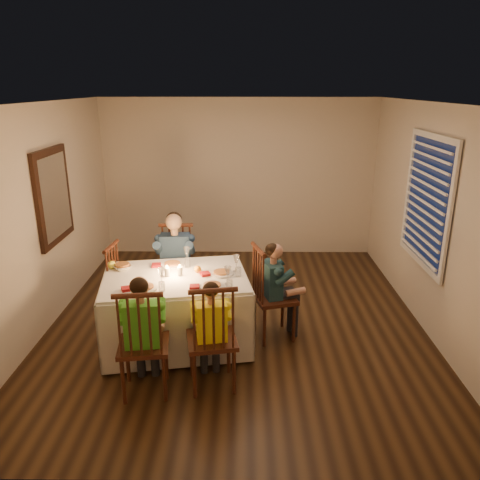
{
  "coord_description": "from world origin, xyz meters",
  "views": [
    {
      "loc": [
        0.1,
        -5.21,
        2.78
      ],
      "look_at": [
        0.05,
        0.15,
        1.0
      ],
      "focal_mm": 35.0,
      "sensor_mm": 36.0,
      "label": 1
    }
  ],
  "objects_px": {
    "chair_extra": "(134,330)",
    "adult": "(178,309)",
    "dining_table": "(176,296)",
    "chair_near_left": "(147,390)",
    "chair_end": "(273,336)",
    "child_green": "(147,390)",
    "chair_near_right": "(213,384)",
    "child_teal": "(273,336)",
    "child_yellow": "(213,384)",
    "serving_bowl": "(122,267)",
    "chair_adult": "(178,309)"
  },
  "relations": [
    {
      "from": "chair_extra",
      "to": "adult",
      "type": "xyz_separation_m",
      "value": [
        0.45,
        0.54,
        0.0
      ]
    },
    {
      "from": "dining_table",
      "to": "adult",
      "type": "bearing_deg",
      "value": 88.52
    },
    {
      "from": "chair_near_left",
      "to": "chair_end",
      "type": "xyz_separation_m",
      "value": [
        1.27,
        1.04,
        0.0
      ]
    },
    {
      "from": "chair_near_left",
      "to": "child_green",
      "type": "height_order",
      "value": "child_green"
    },
    {
      "from": "dining_table",
      "to": "chair_near_right",
      "type": "relative_size",
      "value": 1.56
    },
    {
      "from": "adult",
      "to": "chair_near_right",
      "type": "bearing_deg",
      "value": -72.5
    },
    {
      "from": "chair_near_left",
      "to": "dining_table",
      "type": "bearing_deg",
      "value": -108.49
    },
    {
      "from": "chair_near_right",
      "to": "chair_extra",
      "type": "distance_m",
      "value": 1.47
    },
    {
      "from": "chair_near_right",
      "to": "child_teal",
      "type": "bearing_deg",
      "value": -134.97
    },
    {
      "from": "chair_end",
      "to": "child_yellow",
      "type": "xyz_separation_m",
      "value": [
        -0.65,
        -0.94,
        0.0
      ]
    },
    {
      "from": "chair_extra",
      "to": "child_teal",
      "type": "xyz_separation_m",
      "value": [
        1.66,
        -0.13,
        0.0
      ]
    },
    {
      "from": "chair_extra",
      "to": "adult",
      "type": "distance_m",
      "value": 0.7
    },
    {
      "from": "chair_near_right",
      "to": "adult",
      "type": "bearing_deg",
      "value": -80.99
    },
    {
      "from": "chair_near_right",
      "to": "chair_near_left",
      "type": "bearing_deg",
      "value": -0.95
    },
    {
      "from": "child_yellow",
      "to": "chair_end",
      "type": "bearing_deg",
      "value": -134.97
    },
    {
      "from": "adult",
      "to": "child_teal",
      "type": "xyz_separation_m",
      "value": [
        1.21,
        -0.66,
        0.0
      ]
    },
    {
      "from": "chair_near_right",
      "to": "serving_bowl",
      "type": "bearing_deg",
      "value": -52.74
    },
    {
      "from": "chair_near_right",
      "to": "adult",
      "type": "height_order",
      "value": "adult"
    },
    {
      "from": "chair_extra",
      "to": "child_green",
      "type": "xyz_separation_m",
      "value": [
        0.39,
        -1.17,
        0.0
      ]
    },
    {
      "from": "dining_table",
      "to": "chair_extra",
      "type": "height_order",
      "value": "dining_table"
    },
    {
      "from": "chair_extra",
      "to": "serving_bowl",
      "type": "bearing_deg",
      "value": 158.88
    },
    {
      "from": "chair_extra",
      "to": "child_teal",
      "type": "bearing_deg",
      "value": -89.39
    },
    {
      "from": "chair_near_left",
      "to": "chair_extra",
      "type": "relative_size",
      "value": 1.04
    },
    {
      "from": "chair_adult",
      "to": "chair_extra",
      "type": "xyz_separation_m",
      "value": [
        -0.45,
        -0.54,
        0.0
      ]
    },
    {
      "from": "chair_near_left",
      "to": "child_teal",
      "type": "xyz_separation_m",
      "value": [
        1.27,
        1.04,
        0.0
      ]
    },
    {
      "from": "chair_near_left",
      "to": "serving_bowl",
      "type": "relative_size",
      "value": 5.57
    },
    {
      "from": "chair_adult",
      "to": "chair_near_left",
      "type": "distance_m",
      "value": 1.71
    },
    {
      "from": "serving_bowl",
      "to": "dining_table",
      "type": "bearing_deg",
      "value": -17.02
    },
    {
      "from": "child_teal",
      "to": "adult",
      "type": "bearing_deg",
      "value": 45.38
    },
    {
      "from": "chair_extra",
      "to": "child_teal",
      "type": "height_order",
      "value": "child_teal"
    },
    {
      "from": "serving_bowl",
      "to": "chair_near_right",
      "type": "bearing_deg",
      "value": -42.39
    },
    {
      "from": "chair_adult",
      "to": "serving_bowl",
      "type": "distance_m",
      "value": 1.16
    },
    {
      "from": "chair_near_right",
      "to": "child_green",
      "type": "xyz_separation_m",
      "value": [
        -0.62,
        -0.1,
        0.0
      ]
    },
    {
      "from": "chair_adult",
      "to": "adult",
      "type": "distance_m",
      "value": 0.0
    },
    {
      "from": "child_yellow",
      "to": "child_teal",
      "type": "bearing_deg",
      "value": -134.97
    },
    {
      "from": "adult",
      "to": "child_green",
      "type": "xyz_separation_m",
      "value": [
        -0.06,
        -1.7,
        0.0
      ]
    },
    {
      "from": "chair_near_left",
      "to": "chair_near_right",
      "type": "xyz_separation_m",
      "value": [
        0.62,
        0.1,
        0.0
      ]
    },
    {
      "from": "chair_near_left",
      "to": "chair_end",
      "type": "bearing_deg",
      "value": -147.79
    },
    {
      "from": "child_teal",
      "to": "dining_table",
      "type": "bearing_deg",
      "value": 82.32
    },
    {
      "from": "adult",
      "to": "chair_end",
      "type": "bearing_deg",
      "value": -30.66
    },
    {
      "from": "chair_end",
      "to": "child_yellow",
      "type": "distance_m",
      "value": 1.14
    },
    {
      "from": "dining_table",
      "to": "chair_extra",
      "type": "xyz_separation_m",
      "value": [
        -0.57,
        0.28,
        -0.58
      ]
    },
    {
      "from": "chair_adult",
      "to": "chair_near_left",
      "type": "height_order",
      "value": "same"
    },
    {
      "from": "child_green",
      "to": "serving_bowl",
      "type": "bearing_deg",
      "value": -74.87
    },
    {
      "from": "chair_adult",
      "to": "chair_near_right",
      "type": "height_order",
      "value": "same"
    },
    {
      "from": "chair_adult",
      "to": "chair_near_left",
      "type": "bearing_deg",
      "value": -93.9
    },
    {
      "from": "dining_table",
      "to": "chair_near_left",
      "type": "bearing_deg",
      "value": -111.0
    },
    {
      "from": "chair_adult",
      "to": "child_yellow",
      "type": "distance_m",
      "value": 1.7
    },
    {
      "from": "chair_near_right",
      "to": "child_green",
      "type": "distance_m",
      "value": 0.63
    },
    {
      "from": "chair_near_left",
      "to": "adult",
      "type": "distance_m",
      "value": 1.71
    }
  ]
}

